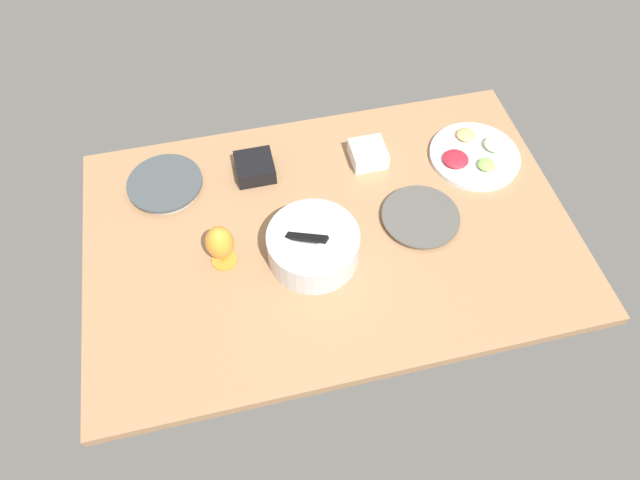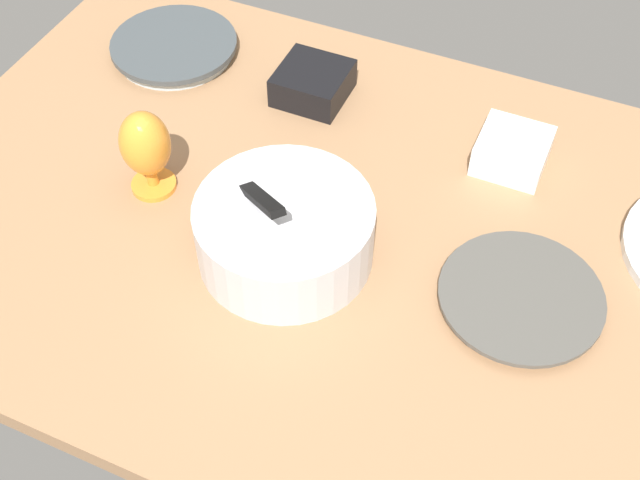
% 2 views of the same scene
% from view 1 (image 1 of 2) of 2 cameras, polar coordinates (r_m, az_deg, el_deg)
% --- Properties ---
extents(ground_plane, '(1.60, 1.04, 0.04)m').
position_cam_1_polar(ground_plane, '(1.85, 0.99, 0.75)').
color(ground_plane, '#99704C').
extents(dinner_plate_left, '(0.26, 0.26, 0.02)m').
position_cam_1_polar(dinner_plate_left, '(1.88, 10.30, 2.30)').
color(dinner_plate_left, silver).
rests_on(dinner_plate_left, ground_plane).
extents(dinner_plate_right, '(0.26, 0.26, 0.03)m').
position_cam_1_polar(dinner_plate_right, '(2.01, -15.64, 5.53)').
color(dinner_plate_right, silver).
rests_on(dinner_plate_right, ground_plane).
extents(mixing_bowl, '(0.29, 0.29, 0.18)m').
position_cam_1_polar(mixing_bowl, '(1.73, -0.71, -0.54)').
color(mixing_bowl, silver).
rests_on(mixing_bowl, ground_plane).
extents(fruit_platter, '(0.33, 0.33, 0.05)m').
position_cam_1_polar(fruit_platter, '(2.10, 15.63, 8.47)').
color(fruit_platter, silver).
rests_on(fruit_platter, ground_plane).
extents(hurricane_glass_orange, '(0.09, 0.09, 0.17)m').
position_cam_1_polar(hurricane_glass_orange, '(1.72, -10.24, -0.38)').
color(hurricane_glass_orange, orange).
rests_on(hurricane_glass_orange, ground_plane).
extents(square_bowl_black, '(0.13, 0.13, 0.06)m').
position_cam_1_polar(square_bowl_black, '(1.98, -6.74, 7.50)').
color(square_bowl_black, black).
rests_on(square_bowl_black, ground_plane).
extents(square_bowl_white, '(0.12, 0.12, 0.06)m').
position_cam_1_polar(square_bowl_white, '(2.01, 4.96, 8.89)').
color(square_bowl_white, white).
rests_on(square_bowl_white, ground_plane).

